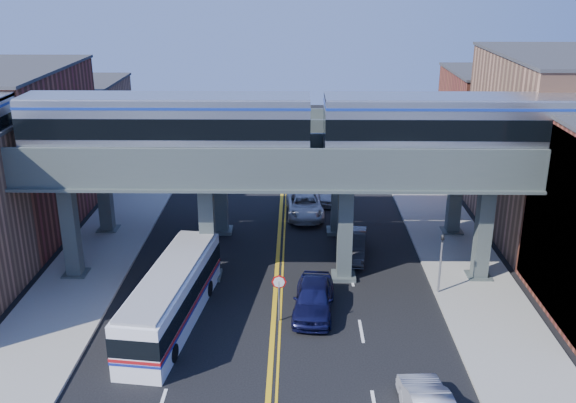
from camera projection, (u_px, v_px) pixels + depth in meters
name	position (u px, v px, depth m)	size (l,w,h in m)	color
ground	(271.00, 353.00, 30.72)	(120.00, 120.00, 0.00)	black
sidewalk_west	(94.00, 261.00, 40.24)	(5.00, 70.00, 0.16)	gray
sidewalk_east	(462.00, 263.00, 39.95)	(5.00, 70.00, 0.16)	gray
building_west_b	(11.00, 152.00, 44.12)	(8.00, 14.00, 11.00)	brown
building_west_c	(75.00, 129.00, 56.85)	(8.00, 10.00, 8.00)	#9C6A50
building_east_b	(552.00, 146.00, 43.49)	(8.00, 14.00, 12.00)	#9C6A50
building_east_c	(494.00, 125.00, 56.22)	(8.00, 10.00, 9.00)	brown
mural_panel	(558.00, 231.00, 32.68)	(0.10, 9.50, 9.50)	teal
elevated_viaduct_near	(276.00, 174.00, 36.04)	(52.00, 3.60, 7.40)	#424D4A
elevated_viaduct_far	(279.00, 142.00, 42.62)	(52.00, 3.60, 7.40)	#424D4A
transit_train	(167.00, 124.00, 35.14)	(48.62, 3.05, 3.56)	black
stop_sign	(279.00, 291.00, 32.93)	(0.76, 0.09, 2.63)	slate
traffic_signal	(441.00, 257.00, 35.46)	(0.15, 0.18, 4.10)	slate
transit_bus	(172.00, 297.00, 32.90)	(3.76, 11.10, 2.80)	white
car_lane_a	(314.00, 298.00, 34.04)	(2.07, 5.14, 1.75)	#0E1036
car_lane_b	(352.00, 245.00, 40.79)	(1.69, 4.86, 1.60)	#323234
car_lane_c	(305.00, 205.00, 47.71)	(2.57, 5.58, 1.55)	silver
car_lane_d	(330.00, 192.00, 50.85)	(2.00, 4.93, 1.43)	#AFAFB4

